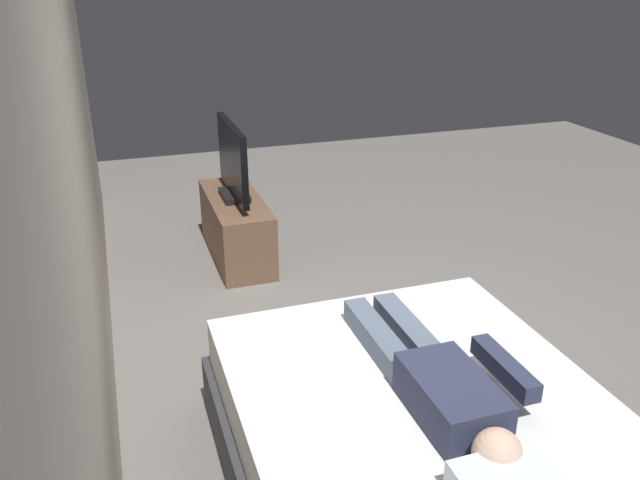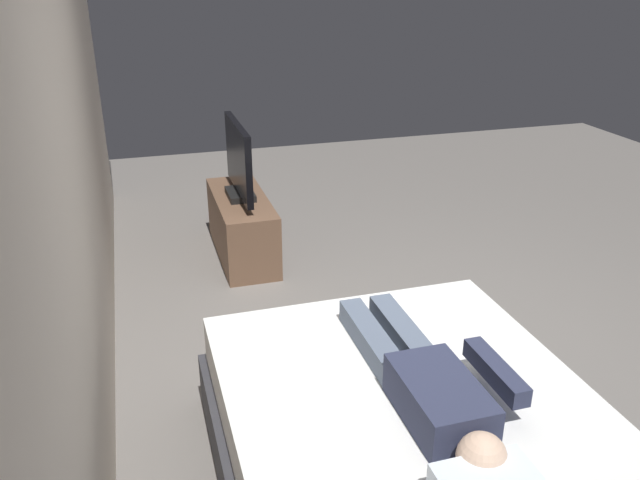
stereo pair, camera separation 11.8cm
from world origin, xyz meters
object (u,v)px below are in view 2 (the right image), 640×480
bed (414,458)px  person (428,382)px  remote (494,361)px  tv_stand (242,226)px  tv (239,162)px

bed → person: 0.36m
person → remote: size_ratio=8.40×
bed → person: bearing=-61.7°
remote → tv_stand: (2.63, 0.69, -0.30)m
tv_stand → tv: tv is taller
remote → tv_stand: size_ratio=0.14×
tv → remote: bearing=-165.2°
person → tv: 2.81m
remote → tv_stand: remote is taller
person → remote: 0.44m
bed → person: person is taller
remote → tv: size_ratio=0.17×
person → bed: bearing=118.3°
bed → tv_stand: 2.82m
bed → remote: size_ratio=13.23×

